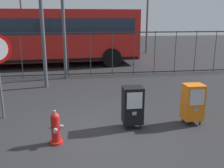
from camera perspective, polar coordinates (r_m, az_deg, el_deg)
The scene contains 7 objects.
ground_plane at distance 5.84m, azimuth -1.32°, elevation -11.72°, with size 60.00×60.00×0.00m, color #262628.
fire_hydrant at distance 5.53m, azimuth -12.64°, elevation -9.71°, with size 0.33×0.31×0.75m.
newspaper_box_primary at distance 6.61m, azimuth 17.84°, elevation -3.88°, with size 0.48×0.42×1.02m.
newspaper_box_secondary at distance 6.10m, azimuth 4.68°, elevation -4.78°, with size 0.48×0.42×1.02m.
fence_barrier at distance 11.44m, azimuth -4.93°, elevation 6.85°, with size 18.03×0.04×2.00m.
bus_near at distance 14.47m, azimuth -15.78°, elevation 10.80°, with size 10.62×3.25×3.00m.
bus_far at distance 19.26m, azimuth -15.28°, elevation 11.74°, with size 10.55×2.96×3.00m.
Camera 1 is at (-0.59, -5.19, 2.63)m, focal length 40.38 mm.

